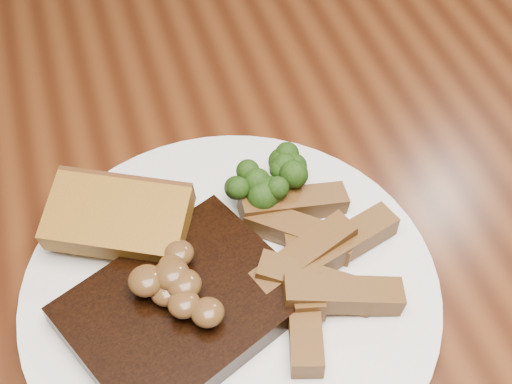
# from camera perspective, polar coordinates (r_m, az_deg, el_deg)

# --- Properties ---
(dining_table) EXTENTS (1.60, 0.90, 0.75)m
(dining_table) POSITION_cam_1_polar(r_m,az_deg,el_deg) (0.65, 0.24, -7.11)
(dining_table) COLOR #49230E
(dining_table) RESTS_ON ground
(chair_far) EXTENTS (0.45, 0.45, 0.81)m
(chair_far) POSITION_cam_1_polar(r_m,az_deg,el_deg) (1.22, 2.55, 11.36)
(chair_far) COLOR black
(chair_far) RESTS_ON ground
(plate) EXTENTS (0.32, 0.32, 0.01)m
(plate) POSITION_cam_1_polar(r_m,az_deg,el_deg) (0.53, -2.01, -8.15)
(plate) COLOR silver
(plate) RESTS_ON dining_table
(steak) EXTENTS (0.19, 0.17, 0.02)m
(steak) POSITION_cam_1_polar(r_m,az_deg,el_deg) (0.51, -5.88, -9.24)
(steak) COLOR black
(steak) RESTS_ON plate
(steak_bone) EXTENTS (0.14, 0.07, 0.02)m
(steak_bone) POSITION_cam_1_polar(r_m,az_deg,el_deg) (0.48, -4.37, -14.52)
(steak_bone) COLOR beige
(steak_bone) RESTS_ON plate
(mushroom_pile) EXTENTS (0.07, 0.07, 0.03)m
(mushroom_pile) POSITION_cam_1_polar(r_m,az_deg,el_deg) (0.49, -6.36, -6.97)
(mushroom_pile) COLOR #513019
(mushroom_pile) RESTS_ON steak
(garlic_bread) EXTENTS (0.12, 0.10, 0.02)m
(garlic_bread) POSITION_cam_1_polar(r_m,az_deg,el_deg) (0.55, -10.70, -3.36)
(garlic_bread) COLOR #9B691C
(garlic_bread) RESTS_ON plate
(potato_wedges) EXTENTS (0.11, 0.11, 0.02)m
(potato_wedges) POSITION_cam_1_polar(r_m,az_deg,el_deg) (0.53, 4.95, -5.21)
(potato_wedges) COLOR brown
(potato_wedges) RESTS_ON plate
(broccoli_cluster) EXTENTS (0.07, 0.07, 0.04)m
(broccoli_cluster) POSITION_cam_1_polar(r_m,az_deg,el_deg) (0.55, 1.11, -0.20)
(broccoli_cluster) COLOR #1F3D0E
(broccoli_cluster) RESTS_ON plate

